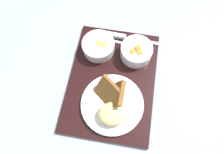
{
  "coord_description": "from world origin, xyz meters",
  "views": [
    {
      "loc": [
        0.26,
        0.02,
        0.69
      ],
      "look_at": [
        0.0,
        0.0,
        0.04
      ],
      "focal_mm": 32.0,
      "sensor_mm": 36.0,
      "label": 1
    }
  ],
  "objects_px": {
    "bowl_soup": "(98,46)",
    "knife": "(121,36)",
    "spoon": "(124,44)",
    "bowl_salad": "(136,51)",
    "plate_main": "(112,104)"
  },
  "relations": [
    {
      "from": "bowl_salad",
      "to": "bowl_soup",
      "type": "bearing_deg",
      "value": -95.04
    },
    {
      "from": "knife",
      "to": "spoon",
      "type": "bearing_deg",
      "value": -63.55
    },
    {
      "from": "plate_main",
      "to": "knife",
      "type": "relative_size",
      "value": 1.03
    },
    {
      "from": "plate_main",
      "to": "knife",
      "type": "height_order",
      "value": "plate_main"
    },
    {
      "from": "bowl_soup",
      "to": "knife",
      "type": "height_order",
      "value": "bowl_soup"
    },
    {
      "from": "spoon",
      "to": "plate_main",
      "type": "bearing_deg",
      "value": -84.44
    },
    {
      "from": "bowl_soup",
      "to": "spoon",
      "type": "xyz_separation_m",
      "value": [
        -0.03,
        0.09,
        -0.02
      ]
    },
    {
      "from": "bowl_salad",
      "to": "knife",
      "type": "xyz_separation_m",
      "value": [
        -0.07,
        -0.06,
        -0.02
      ]
    },
    {
      "from": "bowl_soup",
      "to": "knife",
      "type": "relative_size",
      "value": 0.58
    },
    {
      "from": "bowl_salad",
      "to": "knife",
      "type": "distance_m",
      "value": 0.1
    },
    {
      "from": "bowl_salad",
      "to": "plate_main",
      "type": "relative_size",
      "value": 0.55
    },
    {
      "from": "knife",
      "to": "spoon",
      "type": "height_order",
      "value": "knife"
    },
    {
      "from": "bowl_salad",
      "to": "spoon",
      "type": "relative_size",
      "value": 0.81
    },
    {
      "from": "bowl_salad",
      "to": "knife",
      "type": "bearing_deg",
      "value": -141.37
    },
    {
      "from": "plate_main",
      "to": "spoon",
      "type": "xyz_separation_m",
      "value": [
        -0.25,
        0.02,
        -0.01
      ]
    }
  ]
}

